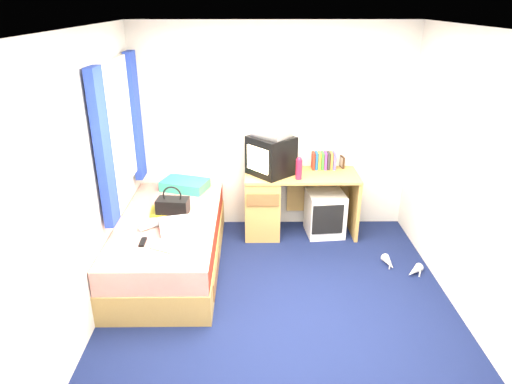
{
  "coord_description": "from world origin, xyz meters",
  "views": [
    {
      "loc": [
        -0.25,
        -3.46,
        2.59
      ],
      "look_at": [
        -0.21,
        0.7,
        0.83
      ],
      "focal_mm": 32.0,
      "sensor_mm": 36.0,
      "label": 1
    }
  ],
  "objects_px": {
    "magazine": "(161,211)",
    "colour_swatch_fan": "(161,249)",
    "vcr": "(271,133)",
    "towel": "(176,226)",
    "picture_frame": "(342,162)",
    "handbag": "(173,205)",
    "remote_control": "(143,242)",
    "storage_cube": "(325,213)",
    "white_heels": "(401,267)",
    "pillow": "(185,185)",
    "water_bottle": "(149,225)",
    "aerosol_can": "(295,164)",
    "crt_tv": "(271,155)",
    "desk": "(277,201)",
    "bed": "(170,243)",
    "pink_water_bottle": "(299,169)"
  },
  "relations": [
    {
      "from": "magazine",
      "to": "colour_swatch_fan",
      "type": "distance_m",
      "value": 0.82
    },
    {
      "from": "vcr",
      "to": "towel",
      "type": "bearing_deg",
      "value": -91.61
    },
    {
      "from": "picture_frame",
      "to": "handbag",
      "type": "distance_m",
      "value": 2.06
    },
    {
      "from": "picture_frame",
      "to": "magazine",
      "type": "xyz_separation_m",
      "value": [
        -2.03,
        -0.76,
        -0.27
      ]
    },
    {
      "from": "vcr",
      "to": "towel",
      "type": "height_order",
      "value": "vcr"
    },
    {
      "from": "handbag",
      "to": "remote_control",
      "type": "height_order",
      "value": "handbag"
    },
    {
      "from": "storage_cube",
      "to": "vcr",
      "type": "xyz_separation_m",
      "value": [
        -0.64,
        0.04,
        0.96
      ]
    },
    {
      "from": "towel",
      "to": "white_heels",
      "type": "distance_m",
      "value": 2.34
    },
    {
      "from": "picture_frame",
      "to": "pillow",
      "type": "bearing_deg",
      "value": 175.14
    },
    {
      "from": "vcr",
      "to": "white_heels",
      "type": "height_order",
      "value": "vcr"
    },
    {
      "from": "storage_cube",
      "to": "water_bottle",
      "type": "bearing_deg",
      "value": -159.44
    },
    {
      "from": "magazine",
      "to": "pillow",
      "type": "bearing_deg",
      "value": 73.9
    },
    {
      "from": "pillow",
      "to": "aerosol_can",
      "type": "relative_size",
      "value": 2.81
    },
    {
      "from": "pillow",
      "to": "crt_tv",
      "type": "bearing_deg",
      "value": -2.84
    },
    {
      "from": "aerosol_can",
      "to": "colour_swatch_fan",
      "type": "distance_m",
      "value": 1.96
    },
    {
      "from": "picture_frame",
      "to": "handbag",
      "type": "bearing_deg",
      "value": -166.57
    },
    {
      "from": "towel",
      "to": "water_bottle",
      "type": "bearing_deg",
      "value": 170.43
    },
    {
      "from": "desk",
      "to": "storage_cube",
      "type": "xyz_separation_m",
      "value": [
        0.57,
        -0.03,
        -0.14
      ]
    },
    {
      "from": "picture_frame",
      "to": "colour_swatch_fan",
      "type": "bearing_deg",
      "value": -149.88
    },
    {
      "from": "aerosol_can",
      "to": "towel",
      "type": "distance_m",
      "value": 1.64
    },
    {
      "from": "magazine",
      "to": "colour_swatch_fan",
      "type": "bearing_deg",
      "value": -79.39
    },
    {
      "from": "bed",
      "to": "magazine",
      "type": "distance_m",
      "value": 0.35
    },
    {
      "from": "desk",
      "to": "colour_swatch_fan",
      "type": "xyz_separation_m",
      "value": [
        -1.1,
        -1.36,
        0.14
      ]
    },
    {
      "from": "pillow",
      "to": "remote_control",
      "type": "xyz_separation_m",
      "value": [
        -0.22,
        -1.28,
        -0.05
      ]
    },
    {
      "from": "vcr",
      "to": "picture_frame",
      "type": "distance_m",
      "value": 0.96
    },
    {
      "from": "picture_frame",
      "to": "remote_control",
      "type": "xyz_separation_m",
      "value": [
        -2.07,
        -1.43,
        -0.27
      ]
    },
    {
      "from": "crt_tv",
      "to": "handbag",
      "type": "xyz_separation_m",
      "value": [
        -1.04,
        -0.6,
        -0.34
      ]
    },
    {
      "from": "pink_water_bottle",
      "to": "aerosol_can",
      "type": "distance_m",
      "value": 0.25
    },
    {
      "from": "picture_frame",
      "to": "water_bottle",
      "type": "bearing_deg",
      "value": -160.57
    },
    {
      "from": "storage_cube",
      "to": "towel",
      "type": "xyz_separation_m",
      "value": [
        -1.59,
        -0.96,
        0.33
      ]
    },
    {
      "from": "remote_control",
      "to": "crt_tv",
      "type": "bearing_deg",
      "value": 43.91
    },
    {
      "from": "storage_cube",
      "to": "colour_swatch_fan",
      "type": "bearing_deg",
      "value": -147.13
    },
    {
      "from": "colour_swatch_fan",
      "to": "aerosol_can",
      "type": "bearing_deg",
      "value": 47.64
    },
    {
      "from": "handbag",
      "to": "magazine",
      "type": "xyz_separation_m",
      "value": [
        -0.14,
        0.05,
        -0.08
      ]
    },
    {
      "from": "crt_tv",
      "to": "vcr",
      "type": "distance_m",
      "value": 0.26
    },
    {
      "from": "water_bottle",
      "to": "vcr",
      "type": "bearing_deg",
      "value": 37.92
    },
    {
      "from": "storage_cube",
      "to": "remote_control",
      "type": "xyz_separation_m",
      "value": [
        -1.86,
        -1.19,
        0.29
      ]
    },
    {
      "from": "aerosol_can",
      "to": "magazine",
      "type": "distance_m",
      "value": 1.61
    },
    {
      "from": "remote_control",
      "to": "colour_swatch_fan",
      "type": "bearing_deg",
      "value": -35.01
    },
    {
      "from": "vcr",
      "to": "picture_frame",
      "type": "xyz_separation_m",
      "value": [
        0.85,
        0.2,
        -0.41
      ]
    },
    {
      "from": "towel",
      "to": "remote_control",
      "type": "xyz_separation_m",
      "value": [
        -0.27,
        -0.24,
        -0.04
      ]
    },
    {
      "from": "picture_frame",
      "to": "pink_water_bottle",
      "type": "height_order",
      "value": "pink_water_bottle"
    },
    {
      "from": "storage_cube",
      "to": "vcr",
      "type": "bearing_deg",
      "value": 171.18
    },
    {
      "from": "white_heels",
      "to": "picture_frame",
      "type": "bearing_deg",
      "value": 114.0
    },
    {
      "from": "bed",
      "to": "pink_water_bottle",
      "type": "relative_size",
      "value": 8.82
    },
    {
      "from": "handbag",
      "to": "vcr",
      "type": "bearing_deg",
      "value": 36.17
    },
    {
      "from": "vcr",
      "to": "pink_water_bottle",
      "type": "distance_m",
      "value": 0.5
    },
    {
      "from": "towel",
      "to": "handbag",
      "type": "bearing_deg",
      "value": 103.16
    },
    {
      "from": "aerosol_can",
      "to": "water_bottle",
      "type": "xyz_separation_m",
      "value": [
        -1.5,
        -1.02,
        -0.27
      ]
    },
    {
      "from": "bed",
      "to": "white_heels",
      "type": "bearing_deg",
      "value": -3.05
    }
  ]
}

